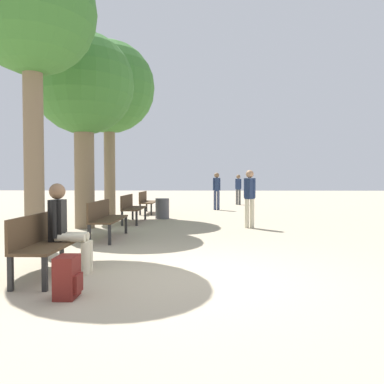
% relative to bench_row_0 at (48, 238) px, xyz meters
% --- Properties ---
extents(ground_plane, '(80.00, 80.00, 0.00)m').
position_rel_bench_row_0_xyz_m(ground_plane, '(2.05, -0.15, -0.53)').
color(ground_plane, tan).
extents(bench_row_0, '(0.52, 1.80, 0.89)m').
position_rel_bench_row_0_xyz_m(bench_row_0, '(0.00, 0.00, 0.00)').
color(bench_row_0, '#4C3823').
rests_on(bench_row_0, ground_plane).
extents(bench_row_1, '(0.52, 1.80, 0.89)m').
position_rel_bench_row_0_xyz_m(bench_row_1, '(0.00, 3.26, 0.00)').
color(bench_row_1, '#4C3823').
rests_on(bench_row_1, ground_plane).
extents(bench_row_2, '(0.52, 1.80, 0.89)m').
position_rel_bench_row_0_xyz_m(bench_row_2, '(0.00, 6.52, 0.00)').
color(bench_row_2, '#4C3823').
rests_on(bench_row_2, ground_plane).
extents(bench_row_3, '(0.52, 1.80, 0.89)m').
position_rel_bench_row_0_xyz_m(bench_row_3, '(0.00, 9.78, 0.00)').
color(bench_row_3, '#4C3823').
rests_on(bench_row_3, ground_plane).
extents(tree_row_0, '(2.52, 2.52, 5.99)m').
position_rel_bench_row_0_xyz_m(tree_row_0, '(-1.08, 1.97, 4.10)').
color(tree_row_0, '#7A664C').
rests_on(tree_row_0, ground_plane).
extents(tree_row_1, '(2.85, 2.85, 5.52)m').
position_rel_bench_row_0_xyz_m(tree_row_1, '(-1.08, 5.17, 3.47)').
color(tree_row_1, '#7A664C').
rests_on(tree_row_1, ground_plane).
extents(tree_row_2, '(3.28, 3.28, 6.35)m').
position_rel_bench_row_0_xyz_m(tree_row_2, '(-1.08, 8.08, 4.13)').
color(tree_row_2, '#7A664C').
rests_on(tree_row_2, ground_plane).
extents(person_seated, '(0.62, 0.35, 1.34)m').
position_rel_bench_row_0_xyz_m(person_seated, '(0.24, 0.06, 0.18)').
color(person_seated, beige).
rests_on(person_seated, ground_plane).
extents(backpack, '(0.27, 0.33, 0.50)m').
position_rel_bench_row_0_xyz_m(backpack, '(0.69, -1.09, -0.28)').
color(backpack, maroon).
rests_on(backpack, ground_plane).
extents(pedestrian_near, '(0.34, 0.24, 1.69)m').
position_rel_bench_row_0_xyz_m(pedestrian_near, '(2.94, 11.52, 0.44)').
color(pedestrian_near, '#384260').
rests_on(pedestrian_near, ground_plane).
extents(pedestrian_mid, '(0.33, 0.25, 1.64)m').
position_rel_bench_row_0_xyz_m(pedestrian_mid, '(4.25, 15.00, 0.41)').
color(pedestrian_mid, '#4C4C4C').
rests_on(pedestrian_mid, ground_plane).
extents(pedestrian_far, '(0.34, 0.29, 1.66)m').
position_rel_bench_row_0_xyz_m(pedestrian_far, '(3.63, 5.29, 0.42)').
color(pedestrian_far, beige).
rests_on(pedestrian_far, ground_plane).
extents(trash_bin, '(0.48, 0.48, 0.71)m').
position_rel_bench_row_0_xyz_m(trash_bin, '(0.87, 7.74, -0.17)').
color(trash_bin, '#4C4C51').
rests_on(trash_bin, ground_plane).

